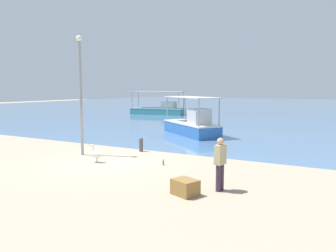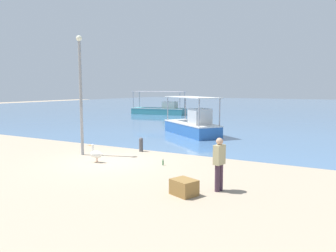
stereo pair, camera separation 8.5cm
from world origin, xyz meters
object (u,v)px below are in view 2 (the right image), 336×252
Objects in this scene: fisherman_standing at (219,163)px; mooring_bollard at (141,144)px; lamp_post at (81,89)px; fishing_boat_far_right at (160,109)px; glass_bottle at (163,163)px; pelican at (96,154)px; cargo_crate at (184,187)px; fishing_boat_center at (193,125)px.

mooring_bollard is at bearing 143.50° from fisherman_standing.
lamp_post reaches higher than fisherman_standing.
fishing_boat_far_right is 25.59× the size of glass_bottle.
fishing_boat_far_right is at bearing 114.08° from pelican.
pelican is (10.78, -24.12, -0.27)m from fishing_boat_far_right.
pelican is 3.04m from mooring_bollard.
cargo_crate is 2.74× the size of glass_bottle.
fishing_boat_far_right is 25.02m from lamp_post.
fishing_boat_far_right reaches higher than cargo_crate.
fishing_boat_far_right is 23.86m from mooring_bollard.
pelican is 2.98× the size of glass_bottle.
fisherman_standing is (6.07, -1.21, 0.53)m from pelican.
mooring_bollard is (11.13, -21.10, -0.26)m from fishing_boat_far_right.
lamp_post is at bearing -101.94° from fishing_boat_center.
pelican is 3.42m from lamp_post.
fishing_boat_center is 3.17× the size of fisherman_standing.
glass_bottle is at bearing -0.10° from lamp_post.
fisherman_standing is at bearing -61.69° from fishing_boat_center.
fishing_boat_far_right is at bearing 120.39° from glass_bottle.
mooring_bollard is 0.98× the size of cargo_crate.
lamp_post is 7.83× the size of mooring_bollard.
pelican is 2.98m from glass_bottle.
lamp_post is 21.01× the size of glass_bottle.
fishing_boat_center is at bearing 106.77° from glass_bottle.
lamp_post reaches higher than pelican.
glass_bottle is (13.60, -23.18, -0.54)m from fishing_boat_far_right.
lamp_post is at bearing 156.37° from cargo_crate.
fishing_boat_far_right is at bearing 117.80° from mooring_bollard.
pelican is at bearing -65.92° from fishing_boat_far_right.
cargo_crate is at bearing -131.48° from fisherman_standing.
fisherman_standing reaches higher than pelican.
cargo_crate is at bearing -46.05° from mooring_bollard.
fisherman_standing is at bearing -11.32° from pelican.
lamp_post reaches higher than fishing_boat_far_right.
pelican is (-0.17, -9.73, -0.31)m from fishing_boat_center.
mooring_bollard is 2.68× the size of glass_bottle.
glass_bottle is (2.82, 0.94, -0.27)m from pelican.
fishing_boat_far_right is 30.43m from fisherman_standing.
mooring_bollard is at bearing 133.95° from cargo_crate.
fisherman_standing reaches higher than glass_bottle.
pelican is at bearing -161.59° from glass_bottle.
mooring_bollard reaches higher than cargo_crate.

